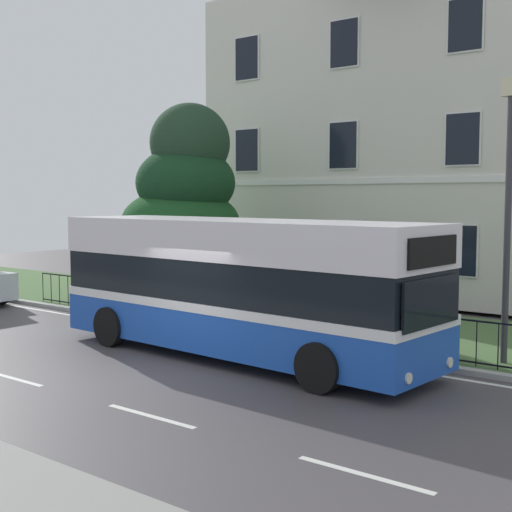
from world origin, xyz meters
The scene contains 7 objects.
ground_plane centered at (0.00, 1.19, -0.01)m, with size 60.00×56.00×0.18m.
georgian_townhouse centered at (-0.03, 15.51, 6.94)m, with size 17.07×8.90×13.56m.
iron_verge_railing centered at (-0.03, 4.40, 0.62)m, with size 19.40×0.04×0.97m.
evergreen_tree centered at (-5.95, 7.15, 2.98)m, with size 4.46×4.46×6.56m.
single_decker_bus centered at (0.39, 2.44, 1.64)m, with size 9.67×3.07×3.11m.
street_lamp_post centered at (5.49, 5.08, 3.56)m, with size 0.36×0.24×5.92m.
litter_bin centered at (-3.59, 5.39, 0.66)m, with size 0.48×0.48×1.08m.
Camera 1 is at (10.39, -9.70, 3.62)m, focal length 49.52 mm.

